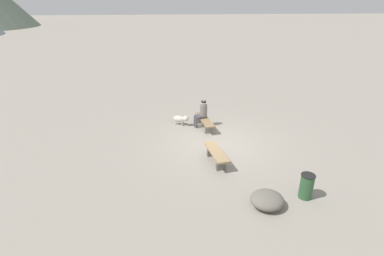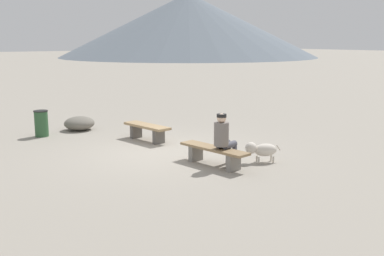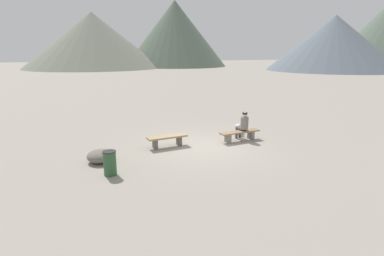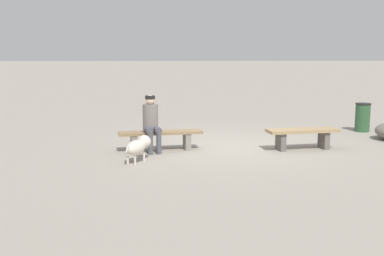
% 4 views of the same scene
% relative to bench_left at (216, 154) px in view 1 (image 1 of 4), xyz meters
% --- Properties ---
extents(ground, '(210.00, 210.00, 0.06)m').
position_rel_bench_left_xyz_m(ground, '(1.52, -0.35, -0.37)').
color(ground, gray).
extents(bench_left, '(1.69, 0.70, 0.47)m').
position_rel_bench_left_xyz_m(bench_left, '(0.00, 0.00, 0.00)').
color(bench_left, '#605B56').
rests_on(bench_left, ground).
extents(bench_right, '(1.91, 0.69, 0.43)m').
position_rel_bench_left_xyz_m(bench_right, '(3.21, -0.04, -0.03)').
color(bench_right, gray).
rests_on(bench_right, ground).
extents(seated_person, '(0.43, 0.63, 1.25)m').
position_rel_bench_left_xyz_m(seated_person, '(3.41, 0.07, 0.38)').
color(seated_person, slate).
rests_on(seated_person, ground).
extents(dog, '(0.55, 0.80, 0.50)m').
position_rel_bench_left_xyz_m(dog, '(3.64, 1.04, -0.02)').
color(dog, beige).
rests_on(dog, ground).
extents(trash_bin, '(0.42, 0.42, 0.79)m').
position_rel_bench_left_xyz_m(trash_bin, '(-2.34, -2.31, 0.06)').
color(trash_bin, '#2D5633').
rests_on(trash_bin, ground).
extents(boulder, '(1.05, 1.09, 0.44)m').
position_rel_bench_left_xyz_m(boulder, '(-2.63, -1.01, -0.12)').
color(boulder, '#6B665B').
rests_on(boulder, ground).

